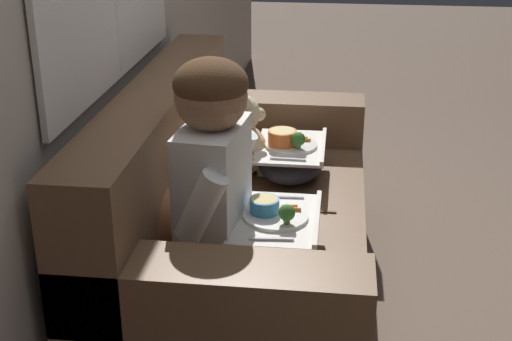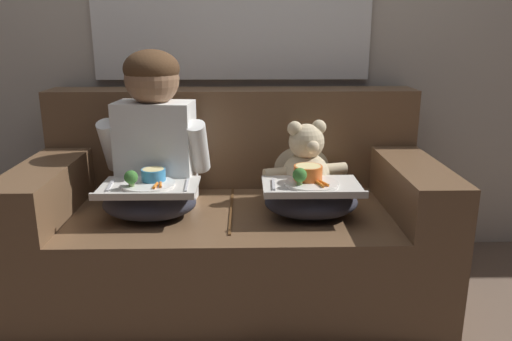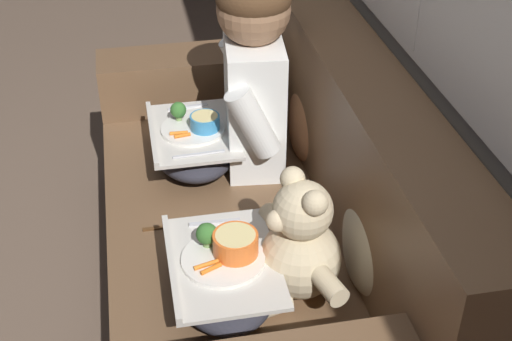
{
  "view_description": "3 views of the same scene",
  "coord_description": "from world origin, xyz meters",
  "px_view_note": "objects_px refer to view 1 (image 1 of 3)",
  "views": [
    {
      "loc": [
        -2.47,
        -0.33,
        1.63
      ],
      "look_at": [
        -0.08,
        -0.04,
        0.61
      ],
      "focal_mm": 50.0,
      "sensor_mm": 36.0,
      "label": 1
    },
    {
      "loc": [
        0.06,
        -2.11,
        1.18
      ],
      "look_at": [
        0.11,
        -0.01,
        0.58
      ],
      "focal_mm": 35.0,
      "sensor_mm": 36.0,
      "label": 2
    },
    {
      "loc": [
        1.74,
        -0.32,
        1.81
      ],
      "look_at": [
        0.07,
        0.0,
        0.64
      ],
      "focal_mm": 50.0,
      "sensor_mm": 36.0,
      "label": 3
    }
  ],
  "objects_px": {
    "couch": "(231,228)",
    "throw_pillow_behind_teddy": "(196,135)",
    "child_figure": "(213,150)",
    "throw_pillow_behind_child": "(157,203)",
    "lap_tray_teddy": "(290,159)",
    "teddy_bear": "(243,139)",
    "lap_tray_child": "(276,233)"
  },
  "relations": [
    {
      "from": "child_figure",
      "to": "lap_tray_child",
      "type": "height_order",
      "value": "child_figure"
    },
    {
      "from": "child_figure",
      "to": "lap_tray_child",
      "type": "xyz_separation_m",
      "value": [
        -0.0,
        -0.21,
        -0.3
      ]
    },
    {
      "from": "throw_pillow_behind_child",
      "to": "teddy_bear",
      "type": "xyz_separation_m",
      "value": [
        0.68,
        -0.2,
        -0.01
      ]
    },
    {
      "from": "child_figure",
      "to": "couch",
      "type": "bearing_deg",
      "value": -0.42
    },
    {
      "from": "throw_pillow_behind_child",
      "to": "teddy_bear",
      "type": "distance_m",
      "value": 0.71
    },
    {
      "from": "throw_pillow_behind_teddy",
      "to": "child_figure",
      "type": "bearing_deg",
      "value": -163.56
    },
    {
      "from": "throw_pillow_behind_child",
      "to": "lap_tray_teddy",
      "type": "relative_size",
      "value": 0.89
    },
    {
      "from": "throw_pillow_behind_child",
      "to": "lap_tray_child",
      "type": "distance_m",
      "value": 0.42
    },
    {
      "from": "couch",
      "to": "teddy_bear",
      "type": "bearing_deg",
      "value": -0.21
    },
    {
      "from": "lap_tray_child",
      "to": "lap_tray_teddy",
      "type": "height_order",
      "value": "lap_tray_teddy"
    },
    {
      "from": "throw_pillow_behind_teddy",
      "to": "lap_tray_teddy",
      "type": "height_order",
      "value": "throw_pillow_behind_teddy"
    },
    {
      "from": "throw_pillow_behind_teddy",
      "to": "child_figure",
      "type": "relative_size",
      "value": 0.53
    },
    {
      "from": "couch",
      "to": "teddy_bear",
      "type": "xyz_separation_m",
      "value": [
        0.34,
        -0.0,
        0.25
      ]
    },
    {
      "from": "throw_pillow_behind_child",
      "to": "lap_tray_teddy",
      "type": "distance_m",
      "value": 0.79
    },
    {
      "from": "couch",
      "to": "child_figure",
      "type": "height_order",
      "value": "child_figure"
    },
    {
      "from": "teddy_bear",
      "to": "throw_pillow_behind_child",
      "type": "bearing_deg",
      "value": 163.3
    },
    {
      "from": "couch",
      "to": "child_figure",
      "type": "relative_size",
      "value": 2.63
    },
    {
      "from": "teddy_bear",
      "to": "lap_tray_child",
      "type": "xyz_separation_m",
      "value": [
        -0.68,
        -0.21,
        -0.08
      ]
    },
    {
      "from": "throw_pillow_behind_teddy",
      "to": "child_figure",
      "type": "xyz_separation_m",
      "value": [
        -0.67,
        -0.2,
        0.21
      ]
    },
    {
      "from": "couch",
      "to": "throw_pillow_behind_child",
      "type": "bearing_deg",
      "value": 149.13
    },
    {
      "from": "throw_pillow_behind_child",
      "to": "throw_pillow_behind_teddy",
      "type": "bearing_deg",
      "value": 0.0
    },
    {
      "from": "couch",
      "to": "lap_tray_child",
      "type": "distance_m",
      "value": 0.43
    },
    {
      "from": "couch",
      "to": "throw_pillow_behind_teddy",
      "type": "distance_m",
      "value": 0.47
    },
    {
      "from": "teddy_bear",
      "to": "lap_tray_teddy",
      "type": "bearing_deg",
      "value": -90.8
    },
    {
      "from": "throw_pillow_behind_teddy",
      "to": "couch",
      "type": "bearing_deg",
      "value": -149.13
    },
    {
      "from": "couch",
      "to": "throw_pillow_behind_teddy",
      "type": "relative_size",
      "value": 5.0
    },
    {
      "from": "couch",
      "to": "lap_tray_child",
      "type": "height_order",
      "value": "couch"
    },
    {
      "from": "throw_pillow_behind_child",
      "to": "lap_tray_child",
      "type": "height_order",
      "value": "throw_pillow_behind_child"
    },
    {
      "from": "couch",
      "to": "throw_pillow_behind_teddy",
      "type": "bearing_deg",
      "value": 30.87
    },
    {
      "from": "lap_tray_child",
      "to": "throw_pillow_behind_teddy",
      "type": "bearing_deg",
      "value": 31.22
    },
    {
      "from": "child_figure",
      "to": "lap_tray_child",
      "type": "distance_m",
      "value": 0.36
    },
    {
      "from": "couch",
      "to": "throw_pillow_behind_child",
      "type": "xyz_separation_m",
      "value": [
        -0.34,
        0.2,
        0.26
      ]
    }
  ]
}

